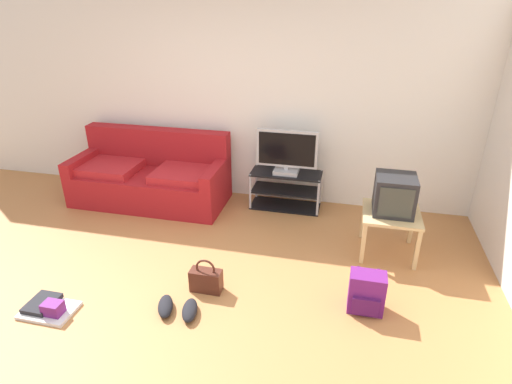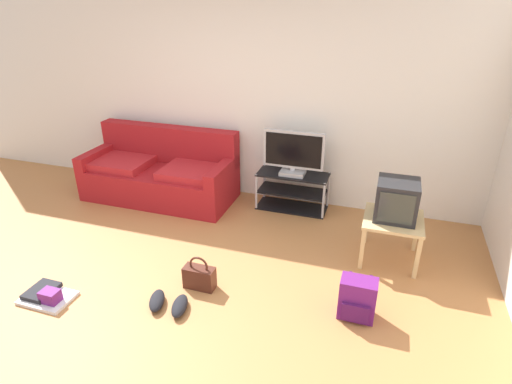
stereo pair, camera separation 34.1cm
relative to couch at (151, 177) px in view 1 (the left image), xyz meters
The scene contains 11 objects.
ground_plane 2.20m from the couch, 63.74° to the right, with size 9.00×9.80×0.02m, color #B27542.
wall_back 1.49m from the couch, 27.23° to the left, with size 9.00×0.10×2.70m, color silver.
couch is the anchor object (origin of this frame).
tv_stand 1.75m from the couch, ahead, with size 0.87×0.37×0.47m.
flat_tv 1.79m from the couch, ahead, with size 0.74×0.22×0.55m.
side_table 3.00m from the couch, 11.47° to the right, with size 0.57×0.57×0.47m.
crt_tv 3.02m from the couch, 11.17° to the right, with size 0.39×0.39×0.39m.
backpack 3.14m from the couch, 29.92° to the right, with size 0.30×0.26×0.37m.
handbag 2.10m from the couch, 51.20° to the right, with size 0.29×0.13×0.33m.
sneakers_pair 2.30m from the couch, 59.32° to the right, with size 0.43×0.31×0.09m.
floor_tray 2.23m from the couch, 87.75° to the right, with size 0.44×0.32×0.14m.
Camera 1 is at (1.49, -2.57, 2.45)m, focal length 29.25 mm.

